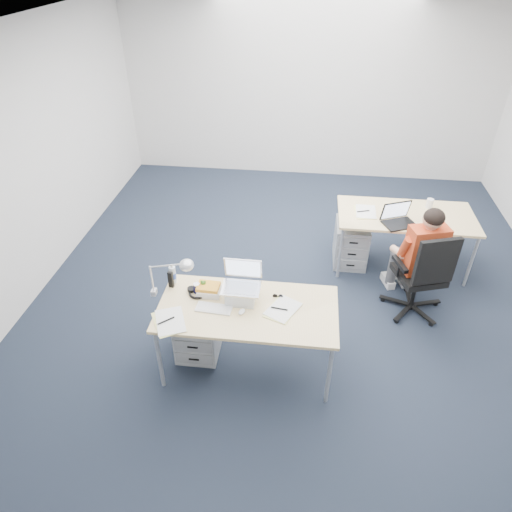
% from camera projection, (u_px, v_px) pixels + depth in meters
% --- Properties ---
extents(floor, '(7.00, 7.00, 0.00)m').
position_uv_depth(floor, '(296.00, 302.00, 5.23)').
color(floor, black).
rests_on(floor, ground).
extents(room, '(6.02, 7.02, 2.80)m').
position_uv_depth(room, '(305.00, 162.00, 4.24)').
color(room, silver).
rests_on(room, ground).
extents(desk_near, '(1.60, 0.80, 0.73)m').
position_uv_depth(desk_near, '(248.00, 312.00, 4.08)').
color(desk_near, '#DCBE7F').
rests_on(desk_near, ground).
extents(desk_far, '(1.60, 0.80, 0.73)m').
position_uv_depth(desk_far, '(406.00, 218.00, 5.43)').
color(desk_far, '#DCBE7F').
rests_on(desk_far, ground).
extents(office_chair, '(0.84, 0.84, 1.06)m').
position_uv_depth(office_chair, '(417.00, 289.00, 4.94)').
color(office_chair, black).
rests_on(office_chair, ground).
extents(seated_person, '(0.51, 0.74, 1.26)m').
position_uv_depth(seated_person, '(417.00, 255.00, 4.89)').
color(seated_person, '#BF3D1B').
rests_on(seated_person, ground).
extents(drawer_pedestal_near, '(0.40, 0.50, 0.55)m').
position_uv_depth(drawer_pedestal_near, '(199.00, 328.00, 4.48)').
color(drawer_pedestal_near, '#ADB1B3').
rests_on(drawer_pedestal_near, ground).
extents(drawer_pedestal_far, '(0.40, 0.50, 0.55)m').
position_uv_depth(drawer_pedestal_far, '(351.00, 243.00, 5.73)').
color(drawer_pedestal_far, '#ADB1B3').
rests_on(drawer_pedestal_far, ground).
extents(silver_laptop, '(0.35, 0.27, 0.36)m').
position_uv_depth(silver_laptop, '(241.00, 284.00, 4.04)').
color(silver_laptop, silver).
rests_on(silver_laptop, desk_near).
extents(wireless_keyboard, '(0.33, 0.15, 0.02)m').
position_uv_depth(wireless_keyboard, '(214.00, 308.00, 4.03)').
color(wireless_keyboard, white).
rests_on(wireless_keyboard, desk_near).
extents(computer_mouse, '(0.08, 0.09, 0.03)m').
position_uv_depth(computer_mouse, '(242.00, 312.00, 3.99)').
color(computer_mouse, white).
rests_on(computer_mouse, desk_near).
extents(headphones, '(0.28, 0.26, 0.04)m').
position_uv_depth(headphones, '(198.00, 292.00, 4.20)').
color(headphones, black).
rests_on(headphones, desk_near).
extents(can_koozie, '(0.07, 0.07, 0.10)m').
position_uv_depth(can_koozie, '(197.00, 288.00, 4.20)').
color(can_koozie, '#13133D').
rests_on(can_koozie, desk_near).
extents(water_bottle, '(0.07, 0.07, 0.20)m').
position_uv_depth(water_bottle, '(173.00, 274.00, 4.29)').
color(water_bottle, silver).
rests_on(water_bottle, desk_near).
extents(bear_figurine, '(0.08, 0.07, 0.13)m').
position_uv_depth(bear_figurine, '(204.00, 286.00, 4.20)').
color(bear_figurine, '#2E651B').
rests_on(bear_figurine, desk_near).
extents(book_stack, '(0.25, 0.22, 0.10)m').
position_uv_depth(book_stack, '(209.00, 290.00, 4.18)').
color(book_stack, silver).
rests_on(book_stack, desk_near).
extents(cordless_phone, '(0.05, 0.04, 0.17)m').
position_uv_depth(cordless_phone, '(171.00, 280.00, 4.24)').
color(cordless_phone, black).
rests_on(cordless_phone, desk_near).
extents(papers_left, '(0.35, 0.40, 0.01)m').
position_uv_depth(papers_left, '(169.00, 322.00, 3.90)').
color(papers_left, '#EAE787').
rests_on(papers_left, desk_near).
extents(papers_right, '(0.34, 0.38, 0.01)m').
position_uv_depth(papers_right, '(282.00, 310.00, 4.02)').
color(papers_right, '#EAE787').
rests_on(papers_right, desk_near).
extents(sunglasses, '(0.10, 0.05, 0.02)m').
position_uv_depth(sunglasses, '(278.00, 296.00, 4.16)').
color(sunglasses, black).
rests_on(sunglasses, desk_near).
extents(desk_lamp, '(0.40, 0.23, 0.43)m').
position_uv_depth(desk_lamp, '(165.00, 277.00, 4.07)').
color(desk_lamp, silver).
rests_on(desk_lamp, desk_near).
extents(dark_laptop, '(0.46, 0.45, 0.26)m').
position_uv_depth(dark_laptop, '(401.00, 215.00, 5.14)').
color(dark_laptop, black).
rests_on(dark_laptop, desk_far).
extents(far_cup, '(0.09, 0.09, 0.11)m').
position_uv_depth(far_cup, '(430.00, 203.00, 5.51)').
color(far_cup, white).
rests_on(far_cup, desk_far).
extents(far_papers, '(0.24, 0.33, 0.01)m').
position_uv_depth(far_papers, '(365.00, 212.00, 5.44)').
color(far_papers, white).
rests_on(far_papers, desk_far).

